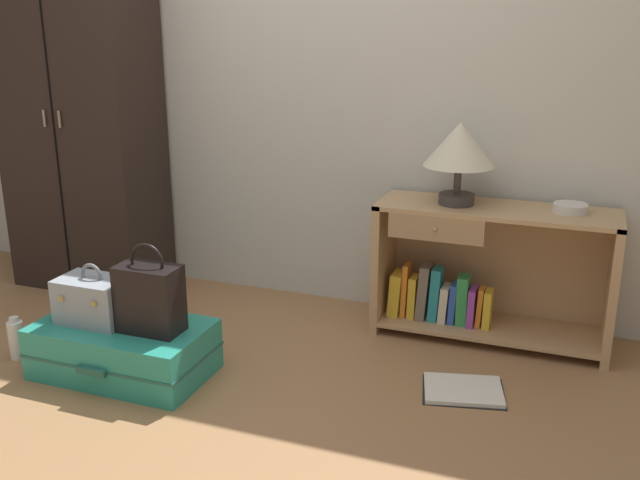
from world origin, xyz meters
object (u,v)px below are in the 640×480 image
at_px(bowl, 570,208).
at_px(suitcase_large, 124,349).
at_px(table_lamp, 459,148).
at_px(open_book_on_floor, 463,390).
at_px(bottle, 16,339).
at_px(wardrobe, 81,113).
at_px(handbag, 150,298).
at_px(train_case, 94,300).
at_px(bookshelf, 481,273).

height_order(bowl, suitcase_large, bowl).
height_order(table_lamp, open_book_on_floor, table_lamp).
distance_m(suitcase_large, bottle, 0.56).
relative_size(wardrobe, bowl, 12.90).
bearing_deg(handbag, train_case, -179.99).
relative_size(bookshelf, bowl, 7.24).
distance_m(bottle, open_book_on_floor, 2.05).
bearing_deg(suitcase_large, train_case, -177.50).
bearing_deg(open_book_on_floor, bowl, 61.56).
height_order(table_lamp, handbag, table_lamp).
distance_m(wardrobe, train_case, 1.36).
xyz_separation_m(bowl, train_case, (-1.92, -0.99, -0.35)).
bearing_deg(handbag, bottle, -176.33).
distance_m(bookshelf, open_book_on_floor, 0.69).
height_order(suitcase_large, bottle, suitcase_large).
bearing_deg(open_book_on_floor, bookshelf, 93.40).
bearing_deg(table_lamp, open_book_on_floor, -73.52).
distance_m(bowl, bottle, 2.63).
height_order(bookshelf, train_case, bookshelf).
relative_size(table_lamp, train_case, 1.28).
bearing_deg(bottle, handbag, 3.67).
distance_m(suitcase_large, train_case, 0.25).
xyz_separation_m(wardrobe, bowl, (2.64, 0.06, -0.32)).
distance_m(suitcase_large, handbag, 0.31).
relative_size(bowl, train_case, 0.51).
bearing_deg(suitcase_large, bottle, -174.70).
relative_size(bookshelf, handbag, 2.86).
bearing_deg(train_case, suitcase_large, 2.50).
bearing_deg(bowl, open_book_on_floor, -118.44).
height_order(table_lamp, suitcase_large, table_lamp).
bearing_deg(bookshelf, bottle, -152.52).
relative_size(handbag, bottle, 1.92).
distance_m(handbag, open_book_on_floor, 1.39).
xyz_separation_m(wardrobe, handbag, (1.01, -0.93, -0.62)).
distance_m(bookshelf, train_case, 1.83).
bearing_deg(bookshelf, suitcase_large, -145.45).
relative_size(bottle, open_book_on_floor, 0.52).
bearing_deg(wardrobe, suitcase_large, -47.30).
xyz_separation_m(wardrobe, train_case, (0.72, -0.93, -0.67)).
xyz_separation_m(bookshelf, suitcase_large, (-1.41, -0.97, -0.21)).
height_order(wardrobe, train_case, wardrobe).
bearing_deg(wardrobe, train_case, -52.15).
height_order(bookshelf, bowl, bowl).
bearing_deg(open_book_on_floor, table_lamp, 106.48).
xyz_separation_m(wardrobe, table_lamp, (2.13, 0.03, -0.07)).
distance_m(wardrobe, table_lamp, 2.13).
height_order(bowl, open_book_on_floor, bowl).
relative_size(suitcase_large, open_book_on_floor, 1.96).
xyz_separation_m(table_lamp, bowl, (0.52, 0.03, -0.25)).
bearing_deg(open_book_on_floor, train_case, -167.02).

